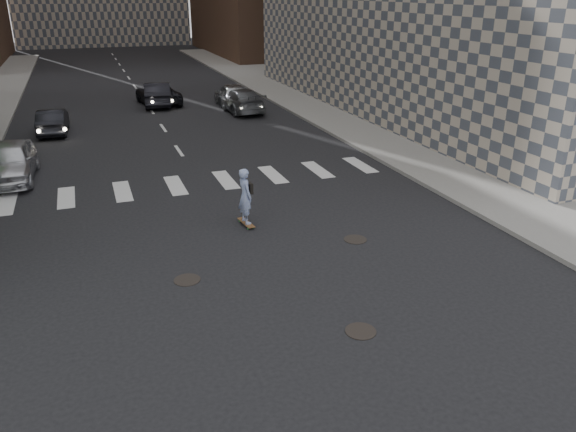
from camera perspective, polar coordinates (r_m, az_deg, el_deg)
name	(u,v)px	position (r m, az deg, el deg)	size (l,w,h in m)	color
ground	(274,289)	(14.44, -1.45, -7.38)	(160.00, 160.00, 0.00)	black
sidewalk_right	(387,106)	(37.55, 10.01, 10.96)	(13.00, 80.00, 0.15)	gray
manhole_a	(361,331)	(12.88, 7.39, -11.52)	(0.70, 0.70, 0.02)	black
manhole_b	(187,280)	(15.05, -10.21, -6.40)	(0.70, 0.70, 0.02)	black
manhole_c	(355,239)	(17.24, 6.85, -2.38)	(0.70, 0.70, 0.02)	black
skateboarder	(245,196)	(17.85, -4.35, 2.03)	(0.52, 0.98, 1.91)	brown
silver_sedan	(10,161)	(24.86, -26.43, 4.99)	(1.82, 4.51, 1.54)	silver
traffic_car_a	(53,121)	(32.39, -22.78, 8.89)	(1.38, 3.95, 1.30)	black
traffic_car_b	(241,100)	(35.58, -4.77, 11.64)	(1.98, 4.86, 1.41)	#4E5055
traffic_car_c	(158,94)	(38.76, -13.07, 11.96)	(2.22, 4.80, 1.34)	black
traffic_car_d	(233,95)	(37.19, -5.64, 12.17)	(1.82, 4.53, 1.54)	#ACB0B4
traffic_car_e	(157,94)	(38.37, -13.16, 12.00)	(1.61, 4.61, 1.52)	black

